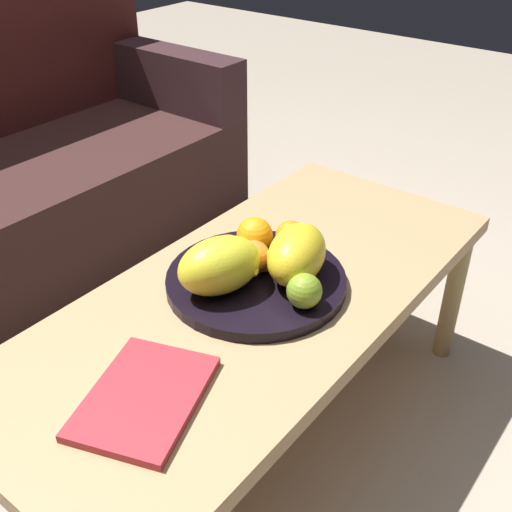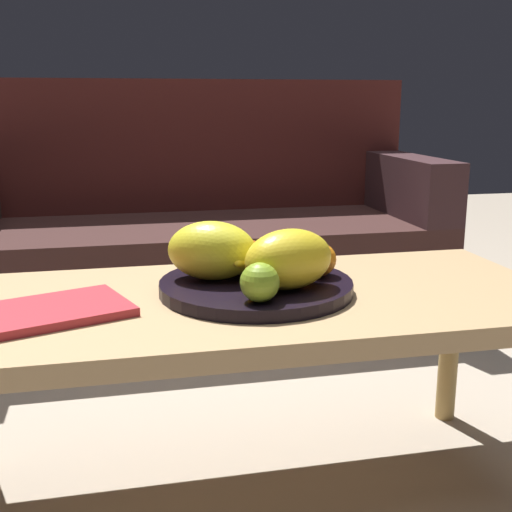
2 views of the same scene
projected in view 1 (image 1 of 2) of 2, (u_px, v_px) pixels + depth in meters
ground_plane at (256, 435)px, 1.56m from camera, size 8.00×8.00×0.00m
coffee_table at (256, 309)px, 1.34m from camera, size 1.24×0.55×0.45m
fruit_bowl at (256, 280)px, 1.32m from camera, size 0.39×0.39×0.03m
melon_large_front at (220, 265)px, 1.24m from camera, size 0.21×0.17×0.12m
melon_smaller_beside at (297, 254)px, 1.28m from camera, size 0.21×0.16×0.12m
orange_front at (253, 257)px, 1.31m from camera, size 0.07×0.07×0.07m
orange_left at (255, 235)px, 1.38m from camera, size 0.08×0.08×0.08m
orange_right at (290, 236)px, 1.39m from camera, size 0.07×0.07×0.07m
apple_front at (304, 291)px, 1.21m from camera, size 0.07×0.07×0.07m
apple_left at (228, 249)px, 1.35m from camera, size 0.06×0.06×0.06m
banana_bunch at (243, 260)px, 1.31m from camera, size 0.15×0.16×0.06m
magazine at (144, 397)px, 1.04m from camera, size 0.30×0.25×0.02m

